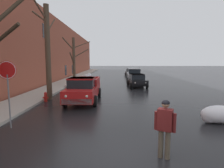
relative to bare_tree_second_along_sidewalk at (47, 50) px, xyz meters
The scene contains 15 objects.
ground_plane 10.78m from the bare_tree_second_along_sidewalk, 60.17° to the right, with size 200.00×200.00×0.00m, color black.
left_sidewalk_slab 10.00m from the bare_tree_second_along_sidewalk, 99.21° to the left, with size 2.62×80.00×0.14m, color #A8A399.
brick_townhouse_facade 9.81m from the bare_tree_second_along_sidewalk, 109.73° to the left, with size 0.63×80.00×8.78m.
snow_bank_near_corner_left 19.35m from the bare_tree_second_along_sidewalk, 89.22° to the left, with size 1.66×1.39×0.73m.
snow_bank_mid_block_left 6.97m from the bare_tree_second_along_sidewalk, 84.94° to the left, with size 1.79×1.29×0.69m.
snow_bank_near_corner_right 11.49m from the bare_tree_second_along_sidewalk, 29.12° to the right, with size 1.68×0.96×0.83m.
bare_tree_second_along_sidewalk is the anchor object (origin of this frame).
bare_tree_mid_block 9.11m from the bare_tree_second_along_sidewalk, 89.70° to the left, with size 3.30×2.81×5.73m.
pickup_truck_red_approaching_near_lane 3.97m from the bare_tree_second_along_sidewalk, 16.12° to the right, with size 2.18×5.38×1.76m.
sedan_black_parked_kerbside_close 10.53m from the bare_tree_second_along_sidewalk, 42.56° to the left, with size 2.03×3.93×1.42m.
suv_silver_parked_kerbside_mid 15.13m from the bare_tree_second_along_sidewalk, 58.61° to the left, with size 2.26×4.82×1.82m.
sedan_grey_parked_far_down_block 22.35m from the bare_tree_second_along_sidewalk, 68.72° to the left, with size 2.05×3.98×1.42m.
pedestrian_with_coffee 10.97m from the bare_tree_second_along_sidewalk, 53.69° to the right, with size 0.61×0.42×1.76m.
fire_hydrant 3.43m from the bare_tree_second_along_sidewalk, 87.42° to the right, with size 0.42×0.22×0.71m.
stop_sign_at_corner 6.26m from the bare_tree_second_along_sidewalk, 86.50° to the right, with size 0.76×0.11×2.88m.
Camera 1 is at (-0.26, -5.09, 2.89)m, focal length 30.18 mm.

